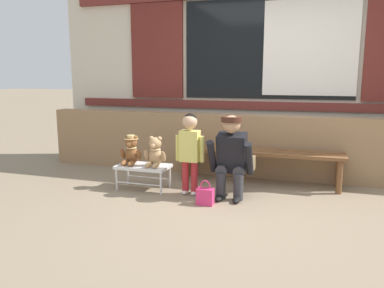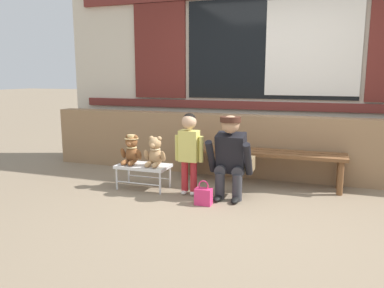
{
  "view_description": "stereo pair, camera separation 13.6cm",
  "coord_description": "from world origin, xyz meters",
  "views": [
    {
      "loc": [
        0.66,
        -3.72,
        1.38
      ],
      "look_at": [
        -0.74,
        0.65,
        0.55
      ],
      "focal_mm": 35.45,
      "sensor_mm": 36.0,
      "label": 1
    },
    {
      "loc": [
        0.78,
        -3.67,
        1.38
      ],
      "look_at": [
        -0.74,
        0.65,
        0.55
      ],
      "focal_mm": 35.45,
      "sensor_mm": 36.0,
      "label": 2
    }
  ],
  "objects": [
    {
      "name": "shop_facade",
      "position": [
        0.0,
        1.94,
        1.88
      ],
      "size": [
        6.51,
        0.26,
        3.77
      ],
      "color": "beige",
      "rests_on": "ground"
    },
    {
      "name": "small_display_bench",
      "position": [
        -1.28,
        0.4,
        0.27
      ],
      "size": [
        0.64,
        0.36,
        0.3
      ],
      "color": "silver",
      "rests_on": "ground"
    },
    {
      "name": "child_standing",
      "position": [
        -0.67,
        0.36,
        0.59
      ],
      "size": [
        0.35,
        0.18,
        0.96
      ],
      "color": "#B7282D",
      "rests_on": "ground"
    },
    {
      "name": "handbag_on_ground",
      "position": [
        -0.4,
        0.07,
        0.1
      ],
      "size": [
        0.18,
        0.11,
        0.27
      ],
      "color": "#E53370",
      "rests_on": "ground"
    },
    {
      "name": "wooden_bench_long",
      "position": [
        0.03,
        1.06,
        0.37
      ],
      "size": [
        2.1,
        0.4,
        0.44
      ],
      "color": "brown",
      "rests_on": "ground"
    },
    {
      "name": "brick_low_wall",
      "position": [
        0.0,
        1.43,
        0.42
      ],
      "size": [
        6.38,
        0.25,
        0.85
      ],
      "primitive_type": "cube",
      "color": "#997551",
      "rests_on": "ground"
    },
    {
      "name": "adult_crouching",
      "position": [
        -0.18,
        0.41,
        0.48
      ],
      "size": [
        0.5,
        0.49,
        0.95
      ],
      "color": "#333338",
      "rests_on": "ground"
    },
    {
      "name": "ground_plane",
      "position": [
        0.0,
        0.0,
        0.0
      ],
      "size": [
        60.0,
        60.0,
        0.0
      ],
      "primitive_type": "plane",
      "color": "#84725B"
    },
    {
      "name": "teddy_bear_with_hat",
      "position": [
        -1.44,
        0.4,
        0.47
      ],
      "size": [
        0.28,
        0.27,
        0.36
      ],
      "color": "brown",
      "rests_on": "small_display_bench"
    },
    {
      "name": "teddy_bear_plain",
      "position": [
        -1.12,
        0.4,
        0.46
      ],
      "size": [
        0.28,
        0.26,
        0.36
      ],
      "color": "tan",
      "rests_on": "small_display_bench"
    }
  ]
}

